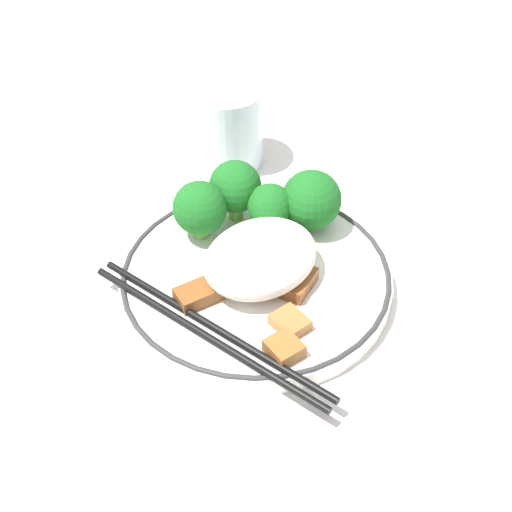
{
  "coord_description": "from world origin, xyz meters",
  "views": [
    {
      "loc": [
        0.31,
        0.32,
        0.45
      ],
      "look_at": [
        0.0,
        0.0,
        0.04
      ],
      "focal_mm": 50.0,
      "sensor_mm": 36.0,
      "label": 1
    }
  ],
  "objects_px": {
    "broccoli_back_center": "(270,207)",
    "drinking_glass": "(227,127)",
    "plate": "(256,278)",
    "broccoli_back_right": "(235,187)",
    "chopsticks": "(209,331)",
    "broccoli_mid_left": "(203,207)",
    "broccoli_back_left": "(311,200)"
  },
  "relations": [
    {
      "from": "broccoli_back_right",
      "to": "drinking_glass",
      "type": "relative_size",
      "value": 0.71
    },
    {
      "from": "plate",
      "to": "broccoli_back_right",
      "type": "height_order",
      "value": "broccoli_back_right"
    },
    {
      "from": "broccoli_back_left",
      "to": "broccoli_back_center",
      "type": "distance_m",
      "value": 0.04
    },
    {
      "from": "plate",
      "to": "drinking_glass",
      "type": "relative_size",
      "value": 2.79
    },
    {
      "from": "plate",
      "to": "broccoli_back_left",
      "type": "bearing_deg",
      "value": -172.82
    },
    {
      "from": "broccoli_mid_left",
      "to": "plate",
      "type": "bearing_deg",
      "value": 87.28
    },
    {
      "from": "broccoli_back_left",
      "to": "broccoli_back_center",
      "type": "height_order",
      "value": "broccoli_back_left"
    },
    {
      "from": "plate",
      "to": "broccoli_back_center",
      "type": "relative_size",
      "value": 4.75
    },
    {
      "from": "plate",
      "to": "broccoli_back_center",
      "type": "distance_m",
      "value": 0.07
    },
    {
      "from": "plate",
      "to": "broccoli_back_center",
      "type": "bearing_deg",
      "value": -147.11
    },
    {
      "from": "broccoli_mid_left",
      "to": "broccoli_back_right",
      "type": "bearing_deg",
      "value": 174.87
    },
    {
      "from": "broccoli_mid_left",
      "to": "chopsticks",
      "type": "xyz_separation_m",
      "value": [
        0.08,
        0.09,
        -0.03
      ]
    },
    {
      "from": "broccoli_back_center",
      "to": "drinking_glass",
      "type": "height_order",
      "value": "drinking_glass"
    },
    {
      "from": "plate",
      "to": "drinking_glass",
      "type": "xyz_separation_m",
      "value": [
        -0.11,
        -0.16,
        0.03
      ]
    },
    {
      "from": "broccoli_back_left",
      "to": "broccoli_back_center",
      "type": "xyz_separation_m",
      "value": [
        0.03,
        -0.02,
        -0.0
      ]
    },
    {
      "from": "broccoli_back_center",
      "to": "chopsticks",
      "type": "xyz_separation_m",
      "value": [
        0.12,
        0.05,
        -0.02
      ]
    },
    {
      "from": "broccoli_back_right",
      "to": "drinking_glass",
      "type": "xyz_separation_m",
      "value": [
        -0.07,
        -0.09,
        -0.01
      ]
    },
    {
      "from": "broccoli_mid_left",
      "to": "chopsticks",
      "type": "relative_size",
      "value": 0.24
    },
    {
      "from": "broccoli_mid_left",
      "to": "broccoli_back_center",
      "type": "bearing_deg",
      "value": 138.6
    },
    {
      "from": "broccoli_back_left",
      "to": "broccoli_mid_left",
      "type": "height_order",
      "value": "broccoli_back_left"
    },
    {
      "from": "broccoli_back_right",
      "to": "chopsticks",
      "type": "xyz_separation_m",
      "value": [
        0.12,
        0.09,
        -0.03
      ]
    },
    {
      "from": "plate",
      "to": "drinking_glass",
      "type": "height_order",
      "value": "drinking_glass"
    },
    {
      "from": "broccoli_mid_left",
      "to": "drinking_glass",
      "type": "relative_size",
      "value": 0.66
    },
    {
      "from": "plate",
      "to": "broccoli_mid_left",
      "type": "height_order",
      "value": "broccoli_mid_left"
    },
    {
      "from": "chopsticks",
      "to": "drinking_glass",
      "type": "xyz_separation_m",
      "value": [
        -0.19,
        -0.18,
        0.02
      ]
    },
    {
      "from": "drinking_glass",
      "to": "broccoli_back_center",
      "type": "bearing_deg",
      "value": 62.78
    },
    {
      "from": "broccoli_back_right",
      "to": "broccoli_mid_left",
      "type": "xyz_separation_m",
      "value": [
        0.04,
        -0.0,
        -0.0
      ]
    },
    {
      "from": "drinking_glass",
      "to": "plate",
      "type": "bearing_deg",
      "value": 54.29
    },
    {
      "from": "plate",
      "to": "broccoli_mid_left",
      "type": "relative_size",
      "value": 4.22
    },
    {
      "from": "broccoli_back_right",
      "to": "chopsticks",
      "type": "relative_size",
      "value": 0.25
    },
    {
      "from": "broccoli_back_right",
      "to": "broccoli_mid_left",
      "type": "relative_size",
      "value": 1.07
    },
    {
      "from": "broccoli_back_center",
      "to": "drinking_glass",
      "type": "relative_size",
      "value": 0.59
    }
  ]
}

